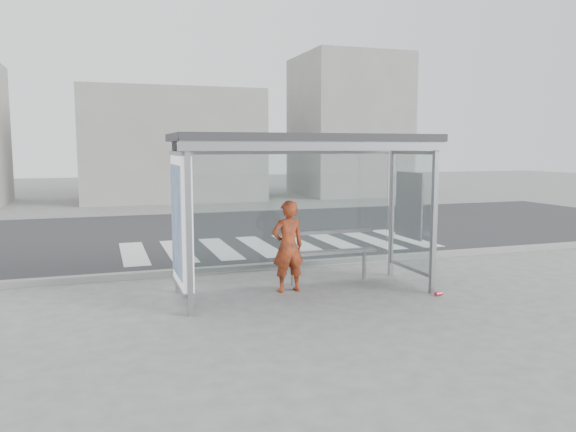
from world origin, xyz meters
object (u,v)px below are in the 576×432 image
(person, at_px, (288,246))
(bench, at_px, (329,252))
(bus_shelter, at_px, (282,174))
(soda_can, at_px, (438,294))

(person, relative_size, bench, 0.86)
(bus_shelter, relative_size, soda_can, 31.93)
(person, bearing_deg, bench, -160.03)
(soda_can, bearing_deg, bus_shelter, 158.37)
(bus_shelter, bearing_deg, bench, 26.28)
(bus_shelter, height_order, bench, bus_shelter)
(soda_can, bearing_deg, person, 154.87)
(bus_shelter, height_order, soda_can, bus_shelter)
(bus_shelter, xyz_separation_m, soda_can, (2.38, -0.94, -1.95))
(bus_shelter, height_order, person, bus_shelter)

